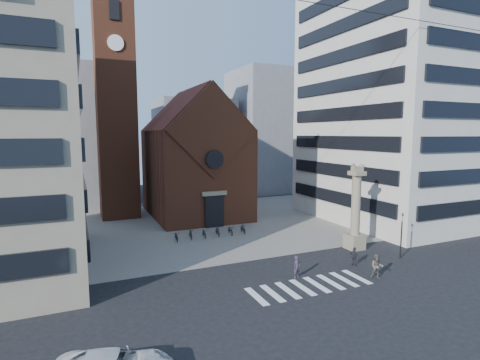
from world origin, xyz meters
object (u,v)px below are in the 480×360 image
Objects in this scene: lion_column at (356,215)px; traffic_light at (401,234)px; pedestrian_1 at (377,267)px; scooter_0 at (177,236)px; pedestrian_2 at (354,256)px; pedestrian_0 at (297,267)px.

lion_column is 4.62m from traffic_light.
scooter_0 is at bearing 167.51° from pedestrian_1.
lion_column is 5.26× the size of pedestrian_2.
scooter_0 is at bearing 99.92° from pedestrian_0.
traffic_light is 22.64m from scooter_0.
pedestrian_1 is 3.11m from pedestrian_2.
pedestrian_0 is at bearing -163.74° from pedestrian_1.
pedestrian_1 is (5.79, -2.76, 0.10)m from pedestrian_0.
pedestrian_1 is at bearing -152.89° from traffic_light.
pedestrian_2 is at bearing 125.11° from pedestrian_1.
lion_column is 4.85× the size of pedestrian_0.
pedestrian_0 is 1.09× the size of pedestrian_2.
lion_column reaches higher than scooter_0.
pedestrian_2 is (6.14, 0.33, -0.07)m from pedestrian_0.
pedestrian_1 is 1.02× the size of scooter_0.
pedestrian_1 is 1.20× the size of pedestrian_2.
traffic_light reaches higher than pedestrian_2.
traffic_light is 2.61× the size of pedestrian_2.
traffic_light is at bearing -99.85° from pedestrian_2.
pedestrian_1 is at bearing -39.79° from pedestrian_0.
traffic_light is 2.40× the size of pedestrian_0.
pedestrian_1 is (-5.66, -2.90, -1.30)m from traffic_light.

